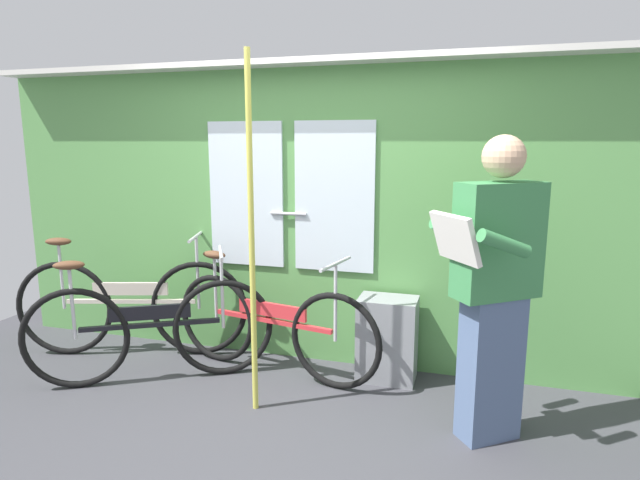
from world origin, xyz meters
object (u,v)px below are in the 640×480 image
at_px(bicycle_leaning_behind, 150,330).
at_px(trash_bin_by_wall, 387,339).
at_px(bicycle_near_door, 131,306).
at_px(passenger_reading_newspaper, 494,285).
at_px(handrail_pole, 252,239).
at_px(bicycle_by_pole, 271,325).

height_order(bicycle_leaning_behind, trash_bin_by_wall, bicycle_leaning_behind).
distance_m(bicycle_near_door, bicycle_leaning_behind, 0.57).
relative_size(passenger_reading_newspaper, handrail_pole, 0.78).
height_order(bicycle_leaning_behind, passenger_reading_newspaper, passenger_reading_newspaper).
xyz_separation_m(trash_bin_by_wall, handrail_pole, (-0.73, -0.66, 0.80)).
relative_size(bicycle_near_door, passenger_reading_newspaper, 1.03).
relative_size(bicycle_leaning_behind, bicycle_by_pole, 0.90).
bearing_deg(passenger_reading_newspaper, handrail_pole, -34.16).
distance_m(trash_bin_by_wall, handrail_pole, 1.27).
relative_size(bicycle_by_pole, passenger_reading_newspaper, 0.98).
distance_m(bicycle_near_door, passenger_reading_newspaper, 2.78).
height_order(bicycle_near_door, handrail_pole, handrail_pole).
xyz_separation_m(bicycle_near_door, bicycle_by_pole, (1.19, -0.01, -0.04)).
bearing_deg(handrail_pole, bicycle_leaning_behind, 169.90).
relative_size(bicycle_leaning_behind, passenger_reading_newspaper, 0.88).
distance_m(bicycle_near_door, bicycle_by_pole, 1.20).
xyz_separation_m(bicycle_leaning_behind, handrail_pole, (0.86, -0.15, 0.72)).
distance_m(bicycle_by_pole, passenger_reading_newspaper, 1.65).
bearing_deg(trash_bin_by_wall, handrail_pole, -137.96).
height_order(passenger_reading_newspaper, trash_bin_by_wall, passenger_reading_newspaper).
relative_size(trash_bin_by_wall, handrail_pole, 0.27).
bearing_deg(trash_bin_by_wall, passenger_reading_newspaper, -41.40).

